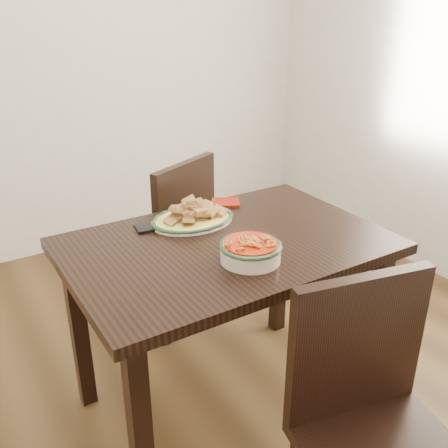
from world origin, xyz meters
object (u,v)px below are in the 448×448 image
fish_plate (192,212)px  smartphone (155,226)px  chair_near (373,419)px  noodle_bowl (250,249)px  dining_table (227,266)px  chair_far (169,236)px

fish_plate → smartphone: size_ratio=2.19×
chair_near → noodle_bowl: size_ratio=4.14×
fish_plate → chair_near: bearing=-87.2°
dining_table → noodle_bowl: (-0.01, -0.17, 0.15)m
dining_table → chair_far: bearing=84.2°
chair_far → smartphone: 0.52m
chair_far → chair_near: size_ratio=1.00×
fish_plate → noodle_bowl: fish_plate is taller
chair_near → fish_plate: chair_near is taller
chair_near → smartphone: size_ratio=5.85×
fish_plate → noodle_bowl: bearing=-88.3°
fish_plate → dining_table: bearing=-83.6°
chair_far → fish_plate: 0.52m
chair_near → fish_plate: bearing=104.6°
dining_table → chair_far: size_ratio=1.29×
chair_far → chair_near: (-0.04, -1.36, 0.00)m
dining_table → chair_near: 0.74m
dining_table → smartphone: 0.32m
chair_far → smartphone: bearing=33.9°
noodle_bowl → chair_far: bearing=84.5°
dining_table → smartphone: bearing=124.6°
chair_far → noodle_bowl: (-0.08, -0.81, 0.29)m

